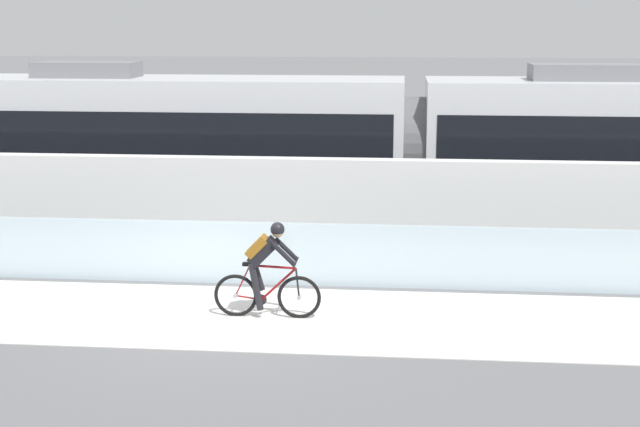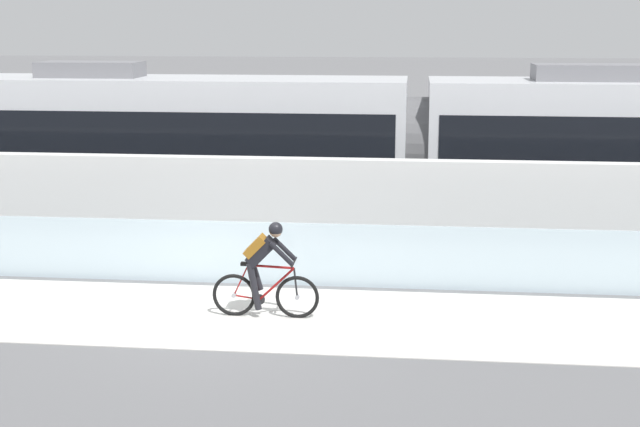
{
  "view_description": "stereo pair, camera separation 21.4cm",
  "coord_description": "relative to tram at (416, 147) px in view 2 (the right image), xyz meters",
  "views": [
    {
      "loc": [
        2.82,
        -13.81,
        4.82
      ],
      "look_at": [
        1.32,
        2.35,
        1.25
      ],
      "focal_mm": 50.02,
      "sensor_mm": 36.0,
      "label": 1
    },
    {
      "loc": [
        3.03,
        -13.79,
        4.82
      ],
      "look_at": [
        1.32,
        2.35,
        1.25
      ],
      "focal_mm": 50.02,
      "sensor_mm": 36.0,
      "label": 2
    }
  ],
  "objects": [
    {
      "name": "concrete_barrier_wall",
      "position": [
        -3.09,
        -3.2,
        -0.85
      ],
      "size": [
        32.0,
        0.36,
        2.09
      ],
      "primitive_type": "cube",
      "color": "silver",
      "rests_on": "ground"
    },
    {
      "name": "tram_rail_near",
      "position": [
        -3.09,
        -0.72,
        -1.89
      ],
      "size": [
        32.0,
        0.08,
        0.01
      ],
      "primitive_type": "cube",
      "color": "#595654",
      "rests_on": "ground"
    },
    {
      "name": "tram_rail_far",
      "position": [
        -3.09,
        0.72,
        -1.89
      ],
      "size": [
        32.0,
        0.08,
        0.01
      ],
      "primitive_type": "cube",
      "color": "#595654",
      "rests_on": "ground"
    },
    {
      "name": "tram",
      "position": [
        0.0,
        0.0,
        0.0
      ],
      "size": [
        22.56,
        2.54,
        3.81
      ],
      "color": "silver",
      "rests_on": "ground"
    },
    {
      "name": "bike_path_deck",
      "position": [
        -3.09,
        -6.85,
        -1.89
      ],
      "size": [
        32.0,
        3.2,
        0.01
      ],
      "primitive_type": "cube",
      "color": "silver",
      "rests_on": "ground"
    },
    {
      "name": "cyclist_on_bike",
      "position": [
        -2.43,
        -6.85,
        -1.09
      ],
      "size": [
        1.77,
        0.58,
        1.61
      ],
      "color": "black",
      "rests_on": "ground"
    },
    {
      "name": "glass_parapet",
      "position": [
        -3.09,
        -5.0,
        -1.31
      ],
      "size": [
        32.0,
        0.05,
        1.17
      ],
      "primitive_type": "cube",
      "color": "silver",
      "rests_on": "ground"
    },
    {
      "name": "ground_plane",
      "position": [
        -3.09,
        -6.85,
        -1.89
      ],
      "size": [
        200.0,
        200.0,
        0.0
      ],
      "primitive_type": "plane",
      "color": "slate"
    }
  ]
}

